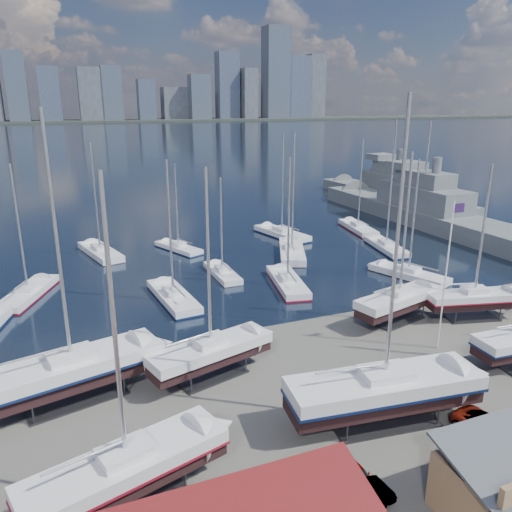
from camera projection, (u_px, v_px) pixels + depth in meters
name	position (u px, v px, depth m)	size (l,w,h in m)	color
ground	(381.00, 367.00, 37.94)	(1400.00, 1400.00, 0.00)	#605E59
water	(85.00, 136.00, 312.54)	(1400.00, 600.00, 0.40)	#19283A
far_shore	(67.00, 121.00, 542.45)	(1400.00, 80.00, 2.20)	#2D332D
skyline	(56.00, 84.00, 522.99)	(639.14, 43.80, 107.69)	#475166
sailboat_cradle_0	(72.00, 370.00, 33.19)	(12.39, 6.05, 19.06)	#2D2D33
sailboat_cradle_1	(127.00, 469.00, 24.41)	(10.74, 5.68, 16.66)	#2D2D33
sailboat_cradle_2	(211.00, 352.00, 36.05)	(9.72, 5.04, 15.33)	#2D2D33
sailboat_cradle_3	(384.00, 389.00, 30.89)	(12.76, 4.95, 19.79)	#2D2D33
sailboat_cradle_4	(399.00, 300.00, 45.53)	(9.77, 4.85, 15.41)	#2D2D33
sailboat_cradle_6	(474.00, 299.00, 46.06)	(9.13, 4.53, 14.34)	#2D2D33
sailboat_moored_1	(28.00, 295.00, 51.58)	(6.29, 9.89, 14.37)	black
sailboat_moored_2	(101.00, 253.00, 65.81)	(5.15, 10.54, 15.33)	black
sailboat_moored_3	(173.00, 298.00, 50.56)	(3.64, 10.17, 14.90)	black
sailboat_moored_4	(222.00, 273.00, 57.94)	(2.27, 7.95, 11.99)	black
sailboat_moored_5	(178.00, 249.00, 67.98)	(5.25, 8.48, 12.29)	black
sailboat_moored_6	(287.00, 284.00, 54.73)	(4.64, 10.18, 14.69)	black
sailboat_moored_7	(292.00, 253.00, 65.94)	(7.21, 11.33, 16.63)	black
sailboat_moored_8	(282.00, 235.00, 75.15)	(5.29, 10.97, 15.81)	black
sailboat_moored_9	(408.00, 275.00, 57.41)	(5.62, 9.71, 14.15)	black
sailboat_moored_10	(386.00, 248.00, 68.33)	(4.45, 9.85, 14.23)	black
sailboat_moored_11	(358.00, 229.00, 78.63)	(4.46, 10.27, 14.85)	black
naval_ship_east	(421.00, 213.00, 83.53)	(7.93, 48.53, 18.37)	slate
naval_ship_west	(391.00, 194.00, 101.43)	(8.58, 41.14, 17.68)	slate
car_a	(352.00, 475.00, 25.99)	(1.56, 3.87, 1.32)	gray
car_b	(355.00, 499.00, 24.42)	(1.47, 4.21, 1.39)	gray
car_c	(492.00, 430.00, 29.64)	(2.15, 4.65, 1.29)	gray
flagpole	(448.00, 266.00, 38.97)	(1.08, 0.12, 12.27)	white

